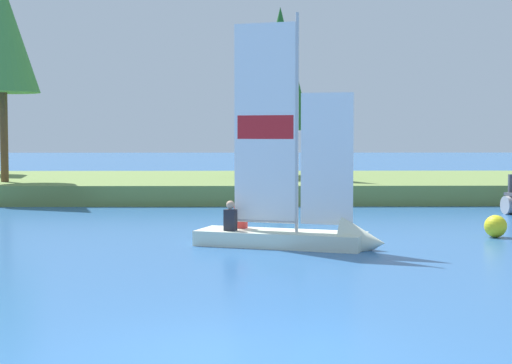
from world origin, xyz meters
TOP-DOWN VIEW (x-y plane):
  - ground_plane at (0.00, 0.00)m, footprint 200.00×200.00m
  - shore_bank at (0.00, 25.69)m, footprint 80.00×11.72m
  - shoreline_tree_midleft at (-9.23, 22.40)m, footprint 2.83×2.83m
  - shoreline_tree_centre at (1.66, 24.76)m, footprint 2.49×2.49m
  - shoreline_tree_midright at (1.80, 27.18)m, footprint 2.42×2.42m
  - sailboat at (1.65, 9.30)m, footprint 4.60×2.62m
  - channel_buoy at (6.57, 11.08)m, footprint 0.57×0.57m

SIDE VIEW (x-z plane):
  - ground_plane at x=0.00m, z-range 0.00..0.00m
  - channel_buoy at x=6.57m, z-range 0.00..0.57m
  - shore_bank at x=0.00m, z-range 0.00..0.75m
  - sailboat at x=1.65m, z-range -2.45..3.38m
  - shoreline_tree_midright at x=1.80m, z-range 1.73..7.19m
  - shoreline_tree_centre at x=1.66m, z-range 1.84..9.01m
  - shoreline_tree_midleft at x=-9.23m, z-range 2.46..10.35m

